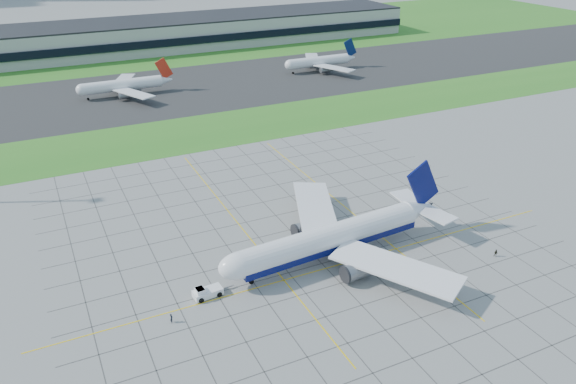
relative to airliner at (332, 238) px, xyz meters
name	(u,v)px	position (x,y,z in m)	size (l,w,h in m)	color
ground	(322,264)	(-3.07, -1.30, -4.88)	(1400.00, 1400.00, 0.00)	gray
grass_median	(197,133)	(-3.07, 88.70, -4.86)	(700.00, 35.00, 0.04)	#2B7421
asphalt_taxiway	(158,92)	(-3.07, 143.70, -4.85)	(700.00, 75.00, 0.04)	#383838
grass_far	(111,44)	(-3.07, 253.70, -4.86)	(700.00, 145.00, 0.04)	#2B7421
apron_markings	(300,239)	(-2.64, 9.79, -4.87)	(120.00, 130.00, 0.03)	#474744
terminal	(189,31)	(36.93, 228.57, 3.01)	(260.00, 43.00, 15.80)	#B7B7B2
airliner	(332,238)	(0.00, 0.00, 0.00)	(56.75, 57.33, 17.86)	white
pushback_tug	(206,292)	(-29.22, -1.66, -3.84)	(8.53, 3.34, 2.35)	white
crew_near	(171,318)	(-37.48, -6.40, -3.92)	(0.70, 0.46, 1.92)	black
crew_far	(496,253)	(32.77, -15.49, -4.00)	(0.86, 0.67, 1.77)	black
distant_jet_1	(124,85)	(-16.57, 144.25, -0.40)	(37.57, 42.66, 14.08)	white
distant_jet_2	(320,61)	(76.33, 145.62, -0.40)	(36.37, 42.66, 14.08)	white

